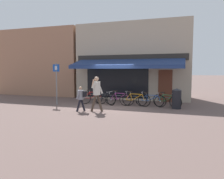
% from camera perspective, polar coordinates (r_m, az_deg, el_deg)
% --- Properties ---
extents(ground_plane, '(160.00, 160.00, 0.00)m').
position_cam_1_polar(ground_plane, '(12.74, -1.18, -4.36)').
color(ground_plane, brown).
extents(shop_front, '(8.15, 4.83, 5.43)m').
position_cam_1_polar(shop_front, '(16.56, 5.76, 7.23)').
color(shop_front, tan).
rests_on(shop_front, ground_plane).
extents(neighbour_building, '(7.62, 4.00, 5.43)m').
position_cam_1_polar(neighbour_building, '(20.40, -16.78, 6.65)').
color(neighbour_building, '#9E7056').
rests_on(neighbour_building, ground_plane).
extents(bike_rack_rail, '(5.03, 0.04, 0.57)m').
position_cam_1_polar(bike_rack_rail, '(13.08, 4.12, -1.94)').
color(bike_rack_rail, '#47494F').
rests_on(bike_rack_rail, ground_plane).
extents(bicycle_red, '(1.70, 0.67, 0.88)m').
position_cam_1_polar(bicycle_red, '(13.58, -4.96, -2.10)').
color(bicycle_red, black).
rests_on(bicycle_red, ground_plane).
extents(bicycle_black, '(1.65, 0.82, 0.83)m').
position_cam_1_polar(bicycle_black, '(13.26, -2.00, -2.36)').
color(bicycle_black, black).
rests_on(bicycle_black, ground_plane).
extents(bicycle_purple, '(1.83, 0.52, 0.87)m').
position_cam_1_polar(bicycle_purple, '(13.07, 1.90, -2.40)').
color(bicycle_purple, black).
rests_on(bicycle_purple, ground_plane).
extents(bicycle_orange, '(1.84, 0.52, 0.87)m').
position_cam_1_polar(bicycle_orange, '(12.68, 5.93, -2.64)').
color(bicycle_orange, black).
rests_on(bicycle_orange, ground_plane).
extents(bicycle_blue, '(1.77, 0.52, 0.82)m').
position_cam_1_polar(bicycle_blue, '(12.69, 10.03, -2.80)').
color(bicycle_blue, black).
rests_on(bicycle_blue, ground_plane).
extents(bicycle_green, '(1.65, 0.76, 0.87)m').
position_cam_1_polar(bicycle_green, '(12.57, 14.12, -2.86)').
color(bicycle_green, black).
rests_on(bicycle_green, ground_plane).
extents(pedestrian_adult, '(0.63, 0.59, 1.78)m').
position_cam_1_polar(pedestrian_adult, '(11.02, -4.04, -0.15)').
color(pedestrian_adult, '#47382D').
rests_on(pedestrian_adult, ground_plane).
extents(pedestrian_child, '(0.53, 0.55, 1.28)m').
position_cam_1_polar(pedestrian_child, '(11.18, -8.05, -1.71)').
color(pedestrian_child, black).
rests_on(pedestrian_child, ground_plane).
extents(litter_bin, '(0.50, 0.50, 1.11)m').
position_cam_1_polar(litter_bin, '(12.32, 16.52, -2.28)').
color(litter_bin, black).
rests_on(litter_bin, ground_plane).
extents(parking_sign, '(0.44, 0.07, 2.50)m').
position_cam_1_polar(parking_sign, '(13.60, -14.31, 2.56)').
color(parking_sign, slate).
rests_on(parking_sign, ground_plane).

